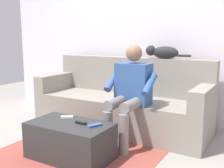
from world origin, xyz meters
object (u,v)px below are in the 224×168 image
(couch, at_px, (122,104))
(cat_on_backrest, at_px, (162,52))
(coffee_table, at_px, (70,141))
(remote_black, at_px, (81,123))
(person_solo_seated, at_px, (130,90))
(remote_blue, at_px, (95,125))
(remote_white, at_px, (67,117))

(couch, bearing_deg, cat_on_backrest, -149.57)
(coffee_table, xyz_separation_m, remote_black, (-0.11, -0.03, 0.19))
(coffee_table, relative_size, person_solo_seated, 0.74)
(couch, distance_m, coffee_table, 1.05)
(remote_blue, xyz_separation_m, remote_white, (0.38, -0.07, 0.00))
(coffee_table, distance_m, remote_blue, 0.32)
(remote_black, bearing_deg, couch, -80.56)
(remote_blue, bearing_deg, remote_white, 103.97)
(remote_white, bearing_deg, remote_blue, -44.72)
(couch, relative_size, coffee_table, 2.75)
(coffee_table, distance_m, person_solo_seated, 0.82)
(remote_white, bearing_deg, person_solo_seated, 16.03)
(couch, xyz_separation_m, remote_black, (-0.11, 1.01, 0.05))
(coffee_table, distance_m, remote_white, 0.25)
(coffee_table, relative_size, remote_white, 6.53)
(coffee_table, height_order, remote_black, remote_black)
(couch, xyz_separation_m, cat_on_backrest, (-0.42, -0.25, 0.66))
(remote_white, bearing_deg, couch, 48.35)
(couch, bearing_deg, remote_white, 82.53)
(cat_on_backrest, height_order, remote_white, cat_on_backrest)
(remote_black, bearing_deg, cat_on_backrest, -100.59)
(couch, height_order, coffee_table, couch)
(coffee_table, relative_size, remote_black, 6.86)
(person_solo_seated, relative_size, remote_white, 8.82)
(remote_blue, bearing_deg, cat_on_backrest, 17.31)
(remote_black, bearing_deg, remote_blue, -174.28)
(person_solo_seated, bearing_deg, remote_blue, 85.00)
(person_solo_seated, bearing_deg, remote_black, 70.96)
(couch, xyz_separation_m, coffee_table, (0.00, 1.04, -0.13))
(cat_on_backrest, bearing_deg, person_solo_seated, 80.81)
(coffee_table, height_order, remote_white, remote_white)
(coffee_table, distance_m, remote_black, 0.22)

